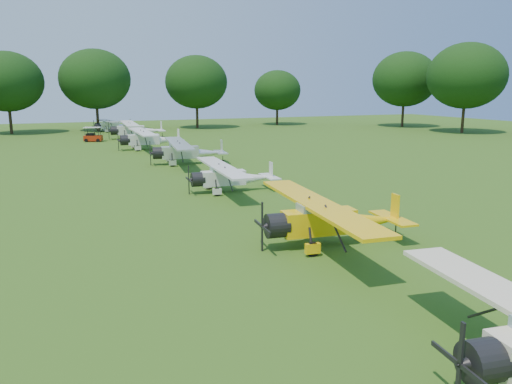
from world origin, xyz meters
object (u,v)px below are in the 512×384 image
Objects in this scene: aircraft_3 at (230,175)px; aircraft_5 at (148,138)px; aircraft_4 at (186,150)px; aircraft_6 at (135,129)px; aircraft_2 at (330,217)px; golf_cart at (93,137)px; aircraft_7 at (112,124)px.

aircraft_5 reaches higher than aircraft_3.
aircraft_6 is at bearing 98.47° from aircraft_4.
aircraft_2 is 12.54m from aircraft_3.
aircraft_2 is at bearing -63.37° from golf_cart.
aircraft_6 reaches higher than aircraft_3.
aircraft_2 is 0.95× the size of aircraft_5.
aircraft_4 is 12.45m from aircraft_5.
aircraft_2 is at bearing -86.43° from aircraft_6.
aircraft_6 is 4.82× the size of golf_cart.
aircraft_7 reaches higher than golf_cart.
aircraft_7 is at bearing 95.66° from aircraft_3.
aircraft_6 is at bearing -92.65° from aircraft_7.
golf_cart is (-5.05, 11.12, -0.70)m from aircraft_5.
aircraft_4 is 24.30m from golf_cart.
aircraft_2 is 1.10× the size of aircraft_7.
aircraft_6 is (0.61, 12.80, 0.05)m from aircraft_5.
aircraft_6 is at bearing 96.01° from aircraft_2.
aircraft_5 is (-0.66, 38.13, 0.07)m from aircraft_2.
aircraft_6 is (0.08, 38.39, 0.26)m from aircraft_3.
aircraft_6 is at bearing 93.97° from aircraft_3.
aircraft_3 is at bearing -61.34° from golf_cart.
aircraft_6 reaches higher than aircraft_5.
aircraft_4 reaches higher than aircraft_7.
aircraft_4 is 25.21m from aircraft_6.
aircraft_7 is (-1.41, 51.09, 0.02)m from aircraft_3.
aircraft_2 is at bearing -97.93° from aircraft_7.
aircraft_4 reaches higher than golf_cart.
aircraft_5 is 0.96× the size of aircraft_6.
aircraft_5 is at bearing 95.29° from aircraft_3.
aircraft_3 is 51.11m from aircraft_7.
aircraft_2 is 49.58m from golf_cart.
aircraft_5 reaches higher than aircraft_2.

